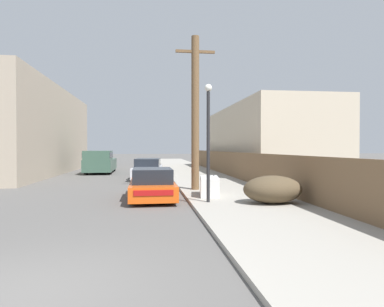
{
  "coord_description": "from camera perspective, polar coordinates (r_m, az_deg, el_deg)",
  "views": [
    {
      "loc": [
        1.73,
        -4.88,
        2.04
      ],
      "look_at": [
        3.88,
        11.98,
        1.75
      ],
      "focal_mm": 32.0,
      "sensor_mm": 36.0,
      "label": 1
    }
  ],
  "objects": [
    {
      "name": "ground_plane",
      "position": [
        5.56,
        -26.61,
        -20.63
      ],
      "size": [
        220.0,
        220.0,
        0.0
      ],
      "primitive_type": "plane",
      "color": "#595654"
    },
    {
      "name": "sidewalk_curb",
      "position": [
        28.67,
        -0.11,
        -2.99
      ],
      "size": [
        4.2,
        63.0,
        0.12
      ],
      "primitive_type": "cube",
      "color": "#9E998E",
      "rests_on": "ground"
    },
    {
      "name": "discarded_fridge",
      "position": [
        13.76,
        2.91,
        -5.46
      ],
      "size": [
        0.93,
        1.7,
        0.79
      ],
      "rotation": [
        0.0,
        0.0,
        -0.14
      ],
      "color": "silver",
      "rests_on": "sidewalk_curb"
    },
    {
      "name": "parked_sports_car_red",
      "position": [
        13.78,
        -6.66,
        -5.21
      ],
      "size": [
        1.79,
        4.41,
        1.23
      ],
      "rotation": [
        0.0,
        0.0,
        0.01
      ],
      "color": "#E05114",
      "rests_on": "ground"
    },
    {
      "name": "car_parked_mid",
      "position": [
        22.48,
        -7.33,
        -2.63
      ],
      "size": [
        2.1,
        4.81,
        1.34
      ],
      "rotation": [
        0.0,
        0.0,
        -0.08
      ],
      "color": "silver",
      "rests_on": "ground"
    },
    {
      "name": "pickup_truck",
      "position": [
        28.31,
        -15.1,
        -1.36
      ],
      "size": [
        2.16,
        5.54,
        1.81
      ],
      "rotation": [
        0.0,
        0.0,
        3.15
      ],
      "color": "#385647",
      "rests_on": "ground"
    },
    {
      "name": "utility_pole",
      "position": [
        15.76,
        0.54,
        7.04
      ],
      "size": [
        1.8,
        0.36,
        7.01
      ],
      "color": "brown",
      "rests_on": "sidewalk_curb"
    },
    {
      "name": "street_lamp",
      "position": [
        12.06,
        2.73,
        3.46
      ],
      "size": [
        0.26,
        0.26,
        4.15
      ],
      "color": "#232326",
      "rests_on": "sidewalk_curb"
    },
    {
      "name": "brush_pile",
      "position": [
        12.19,
        13.29,
        -5.84
      ],
      "size": [
        2.06,
        1.5,
        0.96
      ],
      "color": "brown",
      "rests_on": "sidewalk_curb"
    },
    {
      "name": "wooden_fence",
      "position": [
        22.67,
        6.83,
        -1.83
      ],
      "size": [
        0.08,
        36.03,
        1.64
      ],
      "primitive_type": "cube",
      "color": "brown",
      "rests_on": "sidewalk_curb"
    },
    {
      "name": "building_left_block",
      "position": [
        29.79,
        -27.03,
        3.33
      ],
      "size": [
        7.0,
        19.91,
        6.65
      ],
      "primitive_type": "cube",
      "color": "tan",
      "rests_on": "ground"
    },
    {
      "name": "building_right_house",
      "position": [
        29.28,
        11.26,
        2.14
      ],
      "size": [
        6.0,
        18.2,
        5.3
      ],
      "primitive_type": "cube",
      "color": "beige",
      "rests_on": "ground"
    }
  ]
}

